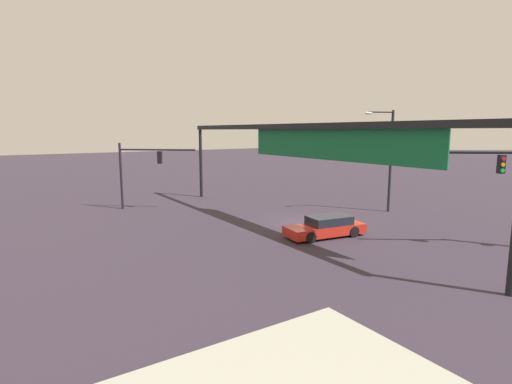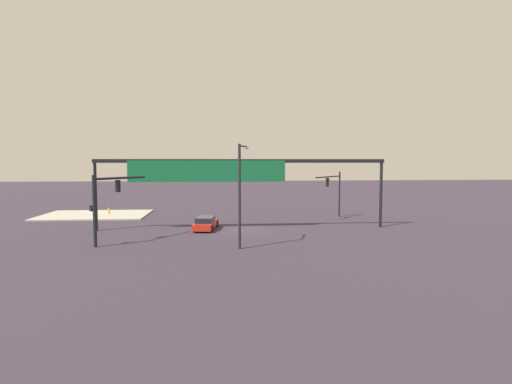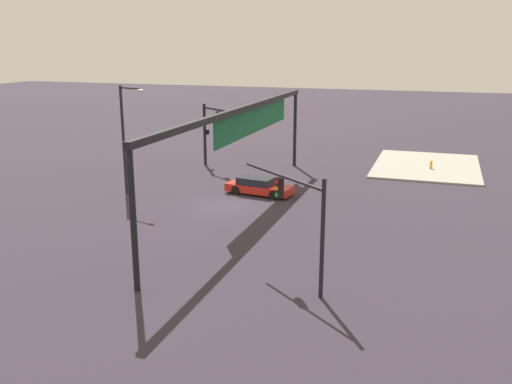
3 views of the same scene
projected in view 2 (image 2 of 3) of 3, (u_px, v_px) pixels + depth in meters
ground_plane at (243, 231)px, 38.59m from camera, size 195.25×195.25×0.00m
sidewalk_corner at (95, 215)px, 49.20m from camera, size 12.09×8.76×0.15m
traffic_signal_near_corner at (105, 198)px, 31.76m from camera, size 3.41×4.32×5.40m
traffic_signal_opposite_side at (333, 186)px, 46.68m from camera, size 4.01×4.77×5.21m
streetlamp_curved_arm at (241, 188)px, 30.49m from camera, size 0.98×2.34×7.66m
overhead_sign_gantry at (230, 170)px, 39.03m from camera, size 27.34×0.43×6.60m
sedan_car_approaching at (206, 223)px, 39.28m from camera, size 2.38×4.97×1.21m
fire_hydrant_on_curb at (109, 211)px, 49.68m from camera, size 0.33×0.22×0.71m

